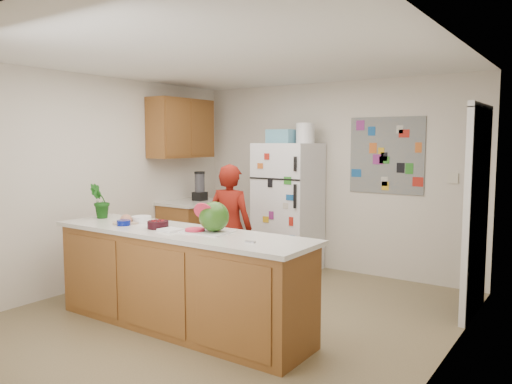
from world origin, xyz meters
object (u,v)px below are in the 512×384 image
Objects in this scene: person at (230,227)px; cherry_bowl at (158,225)px; watermelon at (214,217)px; refrigerator at (288,207)px.

person is 7.50× the size of cherry_bowl.
person is 1.38m from watermelon.
watermelon is (0.61, -2.30, 0.22)m from refrigerator.
refrigerator is at bearing -104.18° from person.
watermelon is at bearing 111.34° from person.
cherry_bowl is (-0.58, -0.12, -0.11)m from watermelon.
cherry_bowl is at bearing -89.27° from refrigerator.
person is 5.49× the size of watermelon.
person is at bearing -94.30° from refrigerator.
cherry_bowl is at bearing 85.45° from person.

